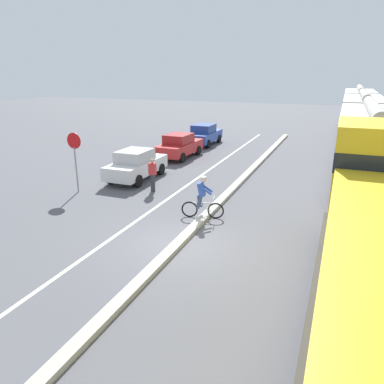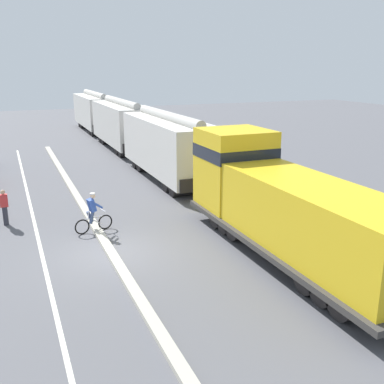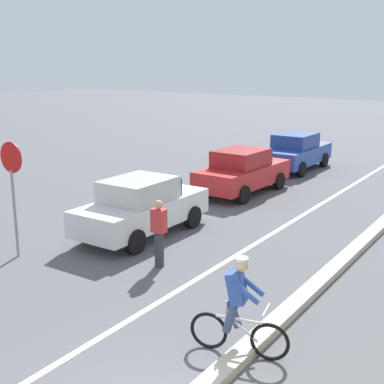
{
  "view_description": "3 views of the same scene",
  "coord_description": "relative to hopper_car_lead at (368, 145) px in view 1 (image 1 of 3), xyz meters",
  "views": [
    {
      "loc": [
        4.68,
        -10.57,
        5.58
      ],
      "look_at": [
        -0.71,
        2.87,
        0.91
      ],
      "focal_mm": 35.0,
      "sensor_mm": 36.0,
      "label": 1
    },
    {
      "loc": [
        -3.2,
        -15.71,
        6.88
      ],
      "look_at": [
        3.73,
        0.85,
        1.78
      ],
      "focal_mm": 42.0,
      "sensor_mm": 36.0,
      "label": 2
    },
    {
      "loc": [
        3.71,
        -4.55,
        4.79
      ],
      "look_at": [
        -4.72,
        7.99,
        1.01
      ],
      "focal_mm": 50.0,
      "sensor_mm": 36.0,
      "label": 3
    }
  ],
  "objects": [
    {
      "name": "median_curb",
      "position": [
        -5.97,
        -3.95,
        -2.0
      ],
      "size": [
        0.36,
        36.0,
        0.16
      ],
      "primitive_type": "cube",
      "color": "#B2AD9E",
      "rests_on": "ground"
    },
    {
      "name": "ground_plane",
      "position": [
        -5.97,
        -9.95,
        -2.08
      ],
      "size": [
        120.0,
        120.0,
        0.0
      ],
      "primitive_type": "plane",
      "color": "#56565B"
    },
    {
      "name": "parked_car_white",
      "position": [
        -11.37,
        -3.45,
        -1.26
      ],
      "size": [
        1.84,
        4.2,
        1.62
      ],
      "color": "silver",
      "rests_on": "ground"
    },
    {
      "name": "parked_car_red",
      "position": [
        -11.36,
        2.31,
        -1.26
      ],
      "size": [
        1.97,
        4.27,
        1.62
      ],
      "color": "red",
      "rests_on": "ground"
    },
    {
      "name": "pedestrian_by_cars",
      "position": [
        -9.54,
        -5.07,
        -1.23
      ],
      "size": [
        0.34,
        0.22,
        1.62
      ],
      "color": "#33333D",
      "rests_on": "ground"
    },
    {
      "name": "stop_sign",
      "position": [
        -12.87,
        -6.49,
        -0.05
      ],
      "size": [
        0.76,
        0.08,
        2.88
      ],
      "color": "gray",
      "rests_on": "ground"
    },
    {
      "name": "hopper_car_trailing",
      "position": [
        0.0,
        23.2,
        0.0
      ],
      "size": [
        2.9,
        10.6,
        4.18
      ],
      "color": "beige",
      "rests_on": "ground"
    },
    {
      "name": "hopper_car_middle",
      "position": [
        0.0,
        11.6,
        0.0
      ],
      "size": [
        2.9,
        10.6,
        4.18
      ],
      "color": "beige",
      "rests_on": "ground"
    },
    {
      "name": "lane_stripe",
      "position": [
        -8.37,
        -3.95,
        -2.07
      ],
      "size": [
        0.14,
        36.0,
        0.01
      ],
      "primitive_type": "cube",
      "color": "silver",
      "rests_on": "ground"
    },
    {
      "name": "hopper_car_lead",
      "position": [
        0.0,
        0.0,
        0.0
      ],
      "size": [
        2.9,
        10.6,
        4.18
      ],
      "color": "beige",
      "rests_on": "ground"
    },
    {
      "name": "cyclist",
      "position": [
        -6.1,
        -7.44,
        -1.26
      ],
      "size": [
        1.68,
        0.56,
        1.71
      ],
      "color": "black",
      "rests_on": "ground"
    },
    {
      "name": "parked_car_blue",
      "position": [
        -11.44,
        7.37,
        -1.26
      ],
      "size": [
        1.86,
        4.21,
        1.62
      ],
      "color": "#28479E",
      "rests_on": "ground"
    }
  ]
}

